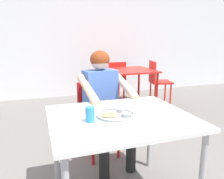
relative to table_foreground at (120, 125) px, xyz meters
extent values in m
cube|color=white|center=(-0.04, 3.68, 1.03)|extent=(12.00, 0.12, 3.40)
cube|color=white|center=(0.00, 0.00, 0.06)|extent=(1.06, 0.89, 0.03)
cylinder|color=#B2B2B7|center=(0.47, -0.39, -0.31)|extent=(0.04, 0.04, 0.71)
cylinder|color=#B2B2B7|center=(-0.47, 0.39, -0.31)|extent=(0.04, 0.04, 0.71)
cylinder|color=#B2B2B7|center=(0.47, 0.39, -0.31)|extent=(0.04, 0.04, 0.71)
cylinder|color=#B7BABF|center=(-0.03, 0.01, 0.08)|extent=(0.29, 0.29, 0.01)
torus|color=#B7BABF|center=(-0.03, 0.01, 0.09)|extent=(0.29, 0.29, 0.01)
cylinder|color=#B2B5BA|center=(0.03, -0.05, 0.10)|extent=(0.07, 0.07, 0.03)
cylinder|color=#B77F23|center=(0.03, -0.05, 0.10)|extent=(0.06, 0.06, 0.01)
cylinder|color=#B2B5BA|center=(0.03, 0.07, 0.10)|extent=(0.07, 0.07, 0.03)
cylinder|color=#9E4714|center=(0.03, 0.07, 0.10)|extent=(0.06, 0.06, 0.01)
ellipsoid|color=tan|center=(-0.08, 0.01, 0.09)|extent=(0.14, 0.12, 0.01)
ellipsoid|color=tan|center=(-0.08, 0.03, 0.09)|extent=(0.09, 0.07, 0.01)
cylinder|color=#338CBF|center=(-0.25, -0.04, 0.13)|extent=(0.07, 0.07, 0.11)
cylinder|color=#593319|center=(-0.25, -0.04, 0.16)|extent=(0.06, 0.06, 0.02)
cube|color=red|center=(0.05, 0.79, -0.24)|extent=(0.44, 0.47, 0.04)
cube|color=red|center=(0.02, 0.98, -0.03)|extent=(0.37, 0.09, 0.39)
cylinder|color=red|center=(0.23, 0.64, -0.47)|extent=(0.03, 0.03, 0.41)
cylinder|color=red|center=(-0.08, 0.60, -0.47)|extent=(0.03, 0.03, 0.41)
cylinder|color=red|center=(0.18, 0.98, -0.47)|extent=(0.03, 0.03, 0.41)
cylinder|color=red|center=(-0.13, 0.94, -0.47)|extent=(0.03, 0.03, 0.41)
cylinder|color=black|center=(0.26, 0.37, -0.45)|extent=(0.10, 0.10, 0.44)
cylinder|color=black|center=(0.23, 0.56, -0.19)|extent=(0.18, 0.41, 0.12)
cylinder|color=black|center=(-0.04, 0.32, -0.45)|extent=(0.10, 0.10, 0.44)
cylinder|color=black|center=(-0.07, 0.52, -0.19)|extent=(0.18, 0.41, 0.12)
cube|color=#4C72C6|center=(0.05, 0.74, 0.07)|extent=(0.37, 0.25, 0.51)
cylinder|color=beige|center=(0.28, 0.59, 0.17)|extent=(0.14, 0.46, 0.25)
cylinder|color=beige|center=(-0.13, 0.53, 0.17)|extent=(0.14, 0.46, 0.25)
sphere|color=beige|center=(0.05, 0.74, 0.42)|extent=(0.19, 0.19, 0.19)
ellipsoid|color=maroon|center=(0.05, 0.74, 0.44)|extent=(0.21, 0.20, 0.18)
cube|color=red|center=(1.08, 2.42, 0.05)|extent=(0.95, 0.90, 0.03)
cylinder|color=#AD1E18|center=(0.67, 2.03, -0.32)|extent=(0.04, 0.04, 0.70)
cylinder|color=#AD1E18|center=(1.49, 2.03, -0.32)|extent=(0.04, 0.04, 0.70)
cylinder|color=#AD1E18|center=(0.67, 2.81, -0.32)|extent=(0.04, 0.04, 0.70)
cylinder|color=#AD1E18|center=(1.49, 2.81, -0.32)|extent=(0.04, 0.04, 0.70)
cube|color=red|center=(0.42, 2.41, -0.26)|extent=(0.43, 0.42, 0.04)
cube|color=red|center=(0.60, 2.40, -0.06)|extent=(0.06, 0.38, 0.36)
cylinder|color=red|center=(0.25, 2.26, -0.47)|extent=(0.03, 0.03, 0.40)
cylinder|color=red|center=(0.26, 2.58, -0.47)|extent=(0.03, 0.03, 0.40)
cylinder|color=red|center=(0.57, 2.24, -0.47)|extent=(0.03, 0.03, 0.40)
cylinder|color=red|center=(0.59, 2.56, -0.47)|extent=(0.03, 0.03, 0.40)
cube|color=red|center=(1.81, 2.43, -0.23)|extent=(0.47, 0.46, 0.04)
cube|color=red|center=(1.63, 2.47, 0.00)|extent=(0.11, 0.37, 0.41)
cylinder|color=red|center=(2.00, 2.55, -0.46)|extent=(0.03, 0.03, 0.43)
cylinder|color=red|center=(1.94, 2.25, -0.46)|extent=(0.03, 0.03, 0.43)
cylinder|color=red|center=(1.68, 2.62, -0.46)|extent=(0.03, 0.03, 0.43)
cylinder|color=red|center=(1.62, 2.31, -0.46)|extent=(0.03, 0.03, 0.43)
cube|color=red|center=(1.04, 3.11, -0.22)|extent=(0.41, 0.39, 0.04)
cube|color=red|center=(1.04, 2.93, -0.03)|extent=(0.39, 0.04, 0.36)
cylinder|color=red|center=(0.88, 3.26, -0.46)|extent=(0.03, 0.03, 0.43)
cylinder|color=red|center=(1.21, 3.26, -0.46)|extent=(0.03, 0.03, 0.43)
cylinder|color=red|center=(0.88, 2.96, -0.46)|extent=(0.03, 0.03, 0.43)
cylinder|color=red|center=(1.21, 2.96, -0.46)|extent=(0.03, 0.03, 0.43)
camera|label=1|loc=(-0.58, -1.51, 0.65)|focal=35.88mm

